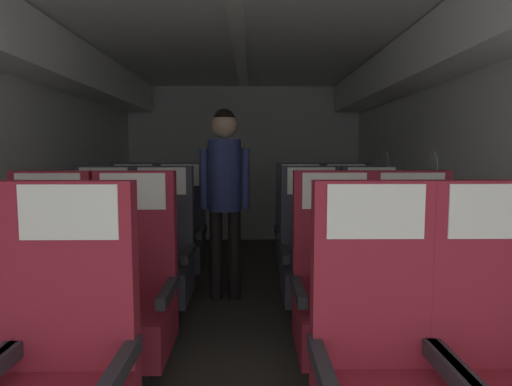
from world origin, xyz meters
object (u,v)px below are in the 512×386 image
seat_b_right_window (336,298)px  seat_d_right_window (301,238)px  seat_d_right_aisle (347,238)px  seat_d_left_aisle (180,238)px  seat_c_left_aisle (161,261)px  seat_b_left_aisle (131,300)px  seat_d_left_window (133,238)px  seat_b_right_aisle (415,298)px  seat_c_right_aisle (373,260)px  flight_attendant (225,182)px  seat_a_right_aisle (504,377)px  seat_a_left_aisle (64,380)px  seat_a_right_window (379,378)px  seat_c_right_window (312,260)px  seat_b_left_window (45,300)px  seat_c_left_window (102,261)px

seat_b_right_window → seat_d_right_window: same height
seat_d_right_aisle → seat_d_right_window: same height
seat_d_left_aisle → seat_c_left_aisle: bearing=-90.0°
seat_b_left_aisle → seat_d_left_window: 1.74m
seat_b_right_aisle → seat_c_right_aisle: (0.01, 0.84, 0.00)m
seat_b_left_aisle → seat_b_right_window: same height
seat_b_right_aisle → flight_attendant: (-1.12, 1.45, 0.53)m
seat_a_right_aisle → seat_d_right_window: same height
seat_a_right_aisle → seat_b_right_aisle: same height
seat_b_right_aisle → seat_d_right_window: 1.71m
seat_b_right_aisle → seat_d_left_window: size_ratio=1.00×
seat_a_left_aisle → seat_d_left_aisle: bearing=90.1°
seat_d_left_aisle → seat_d_right_window: bearing=-0.3°
seat_b_right_aisle → seat_c_right_aisle: 0.84m
seat_b_right_aisle → seat_d_left_window: 2.60m
seat_a_left_aisle → flight_attendant: size_ratio=0.72×
seat_d_right_window → flight_attendant: 0.89m
seat_d_left_window → seat_d_left_aisle: 0.44m
seat_a_right_window → seat_d_right_aisle: same height
seat_c_right_window → seat_a_right_aisle: bearing=-75.0°
seat_c_right_aisle → seat_d_left_window: bearing=157.4°
seat_b_left_aisle → seat_d_left_aisle: same height
seat_c_left_aisle → seat_a_left_aisle: bearing=-89.8°
seat_b_right_window → seat_d_left_window: (-1.55, 1.67, 0.00)m
seat_a_left_aisle → seat_b_left_aisle: bearing=89.4°
seat_a_left_aisle → seat_a_right_aisle: size_ratio=1.00×
seat_c_right_aisle → seat_c_right_window: size_ratio=1.00×
seat_d_left_window → seat_d_left_aisle: bearing=-1.6°
seat_d_left_window → seat_d_right_aisle: bearing=-0.1°
seat_c_left_aisle → seat_d_right_window: size_ratio=1.00×
seat_a_right_aisle → seat_b_right_window: bearing=117.3°
seat_b_left_window → seat_b_right_window: same height
seat_b_left_aisle → seat_c_right_window: size_ratio=1.00×
seat_a_right_aisle → seat_d_left_window: (-1.98, 2.50, 0.00)m
seat_c_left_aisle → seat_d_left_window: same height
seat_a_right_aisle → seat_c_right_aisle: 1.67m
seat_a_right_aisle → flight_attendant: flight_attendant is taller
seat_c_left_aisle → seat_c_right_window: 1.11m
seat_a_right_aisle → seat_d_left_window: 3.19m
flight_attendant → seat_b_left_aisle: bearing=-103.9°
seat_d_right_aisle → seat_d_left_aisle: bearing=-179.7°
seat_c_left_window → seat_a_right_window: bearing=-47.2°
seat_a_right_window → seat_c_right_window: 1.66m
seat_a_right_window → seat_c_left_window: bearing=132.8°
seat_c_right_aisle → seat_b_left_window: bearing=-156.9°
seat_d_left_aisle → seat_a_left_aisle: bearing=-89.9°
seat_a_right_window → seat_d_left_aisle: 2.72m
seat_a_right_aisle → seat_d_left_window: size_ratio=1.00×
seat_c_left_aisle → seat_c_right_window: bearing=0.3°
flight_attendant → seat_b_right_window: bearing=-62.6°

